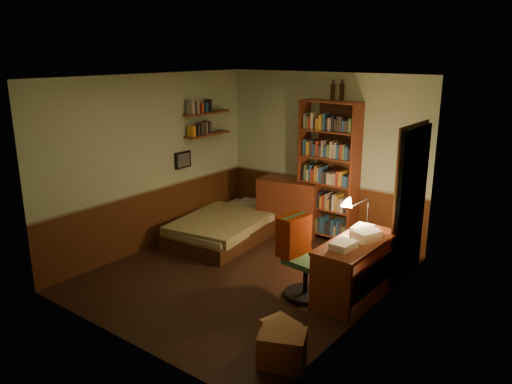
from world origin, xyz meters
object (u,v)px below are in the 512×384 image
Objects in this scene: dresser at (290,206)px; desk_lamp at (368,207)px; desk at (356,268)px; cardboard_box_b at (281,333)px; bed at (229,218)px; bookshelf at (328,172)px; office_chair at (306,257)px; mini_stereo at (308,176)px; cardboard_box_a at (282,348)px.

dresser is 2.09m from desk_lamp.
desk reaches higher than cardboard_box_b.
desk is at bearing -69.44° from desk_lamp.
bookshelf is at bearing 28.51° from bed.
office_chair reaches higher than dresser.
mini_stereo is at bearing 179.06° from bookshelf.
mini_stereo is 0.47× the size of desk_lamp.
office_chair is 2.94× the size of cardboard_box_b.
cardboard_box_b is at bearing -67.98° from dresser.
desk is (1.25, -1.48, -0.74)m from bookshelf.
bookshelf is 1.53m from desk_lamp.
dresser is 3.69m from cardboard_box_a.
mini_stereo reaches higher than desk.
desk_lamp is at bearing -36.46° from bookshelf.
bed is 4.73× the size of cardboard_box_a.
cardboard_box_b is (1.79, -2.83, -0.32)m from dresser.
desk_lamp is (-0.10, 0.47, 0.64)m from desk.
office_chair is at bearing -61.70° from dresser.
cardboard_box_b is at bearing -63.83° from bookshelf.
office_chair is at bearing -62.50° from bookshelf.
office_chair reaches higher than bed.
bookshelf is at bearing 112.80° from cardboard_box_a.
desk_lamp is (1.79, -0.92, 0.55)m from dresser.
mini_stereo is 3.75m from cardboard_box_a.
dresser reaches higher than bed.
desk_lamp is at bearing 89.72° from cardboard_box_b.
mini_stereo reaches higher than cardboard_box_b.
cardboard_box_b is (0.35, -1.03, -0.40)m from office_chair.
bed is at bearing -174.67° from desk_lamp.
cardboard_box_b is (1.14, -2.92, -0.97)m from bookshelf.
cardboard_box_b is at bearing -81.90° from desk_lamp.
mini_stereo reaches higher than cardboard_box_a.
bed is 3.49m from cardboard_box_a.
office_chair is at bearing -137.56° from desk.
desk_lamp is at bearing -16.93° from mini_stereo.
mini_stereo is 0.12× the size of bookshelf.
bookshelf is 2.10× the size of office_chair.
desk is 1.47m from cardboard_box_b.
mini_stereo reaches higher than bed.
mini_stereo is 3.44m from cardboard_box_b.
dresser is 2.27× the size of cardboard_box_a.
dresser is at bearing 122.22° from cardboard_box_b.
desk is at bearing -44.89° from bookshelf.
office_chair is 1.45m from cardboard_box_a.
cardboard_box_b is at bearing 126.70° from cardboard_box_a.
cardboard_box_a is (0.09, -1.71, -0.19)m from desk.
cardboard_box_a is at bearing -62.36° from bookshelf.
desk_lamp is (1.54, -1.05, 0.03)m from mini_stereo.
desk is (1.90, -1.39, -0.09)m from dresser.
dresser is at bearing 45.43° from bed.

